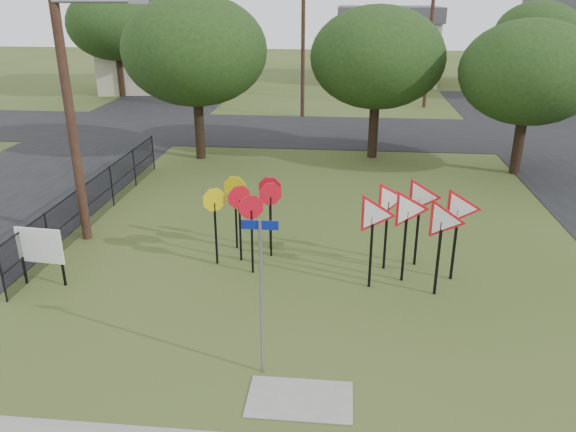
% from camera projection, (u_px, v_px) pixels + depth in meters
% --- Properties ---
extents(ground, '(140.00, 140.00, 0.00)m').
position_uv_depth(ground, '(308.00, 330.00, 12.88)').
color(ground, '#36481B').
extents(street_left, '(8.00, 50.00, 0.02)m').
position_uv_depth(street_left, '(36.00, 180.00, 23.25)').
color(street_left, black).
rests_on(street_left, ground).
extents(street_far, '(60.00, 8.00, 0.02)m').
position_uv_depth(street_far, '(332.00, 132.00, 31.37)').
color(street_far, black).
rests_on(street_far, ground).
extents(curb_pad, '(2.00, 1.20, 0.02)m').
position_uv_depth(curb_pad, '(300.00, 399.00, 10.66)').
color(curb_pad, gray).
rests_on(curb_pad, ground).
extents(street_name_sign, '(0.69, 0.07, 3.33)m').
position_uv_depth(street_name_sign, '(261.00, 290.00, 10.76)').
color(street_name_sign, gray).
rests_on(street_name_sign, ground).
extents(stop_sign_cluster, '(2.09, 1.79, 2.28)m').
position_uv_depth(stop_sign_cluster, '(247.00, 203.00, 15.78)').
color(stop_sign_cluster, black).
rests_on(stop_sign_cluster, ground).
extents(yield_sign_cluster, '(3.36, 1.92, 2.63)m').
position_uv_depth(yield_sign_cluster, '(414.00, 212.00, 14.50)').
color(yield_sign_cluster, black).
rests_on(yield_sign_cluster, ground).
extents(info_board, '(1.29, 0.15, 1.61)m').
position_uv_depth(info_board, '(40.00, 248.00, 14.51)').
color(info_board, black).
rests_on(info_board, ground).
extents(utility_pole_main, '(3.55, 0.33, 10.00)m').
position_uv_depth(utility_pole_main, '(65.00, 69.00, 15.79)').
color(utility_pole_main, '#3E271C').
rests_on(utility_pole_main, ground).
extents(far_pole_a, '(1.40, 0.24, 9.00)m').
position_uv_depth(far_pole_a, '(303.00, 40.00, 33.56)').
color(far_pole_a, '#3E271C').
rests_on(far_pole_a, ground).
extents(far_pole_b, '(1.40, 0.24, 8.50)m').
position_uv_depth(far_pole_b, '(430.00, 40.00, 36.60)').
color(far_pole_b, '#3E271C').
rests_on(far_pole_b, ground).
extents(far_pole_c, '(1.40, 0.24, 9.00)m').
position_uv_depth(far_pole_c, '(197.00, 33.00, 39.86)').
color(far_pole_c, '#3E271C').
rests_on(far_pole_c, ground).
extents(fence_run, '(0.05, 11.55, 1.50)m').
position_uv_depth(fence_run, '(98.00, 196.00, 19.08)').
color(fence_run, black).
rests_on(fence_run, ground).
extents(house_left, '(10.58, 8.88, 7.20)m').
position_uv_depth(house_left, '(161.00, 42.00, 44.29)').
color(house_left, '#B5AF92').
rests_on(house_left, ground).
extents(house_mid, '(8.40, 8.40, 6.20)m').
position_uv_depth(house_mid, '(386.00, 44.00, 48.33)').
color(house_mid, '#B5AF92').
rests_on(house_mid, ground).
extents(house_right, '(8.30, 8.30, 7.20)m').
position_uv_depth(house_right, '(574.00, 43.00, 43.13)').
color(house_right, '#B5AF92').
rests_on(house_right, ground).
extents(tree_near_left, '(6.40, 6.40, 7.27)m').
position_uv_depth(tree_near_left, '(195.00, 51.00, 24.60)').
color(tree_near_left, black).
rests_on(tree_near_left, ground).
extents(tree_near_mid, '(6.00, 6.00, 6.80)m').
position_uv_depth(tree_near_mid, '(377.00, 58.00, 24.89)').
color(tree_near_mid, black).
rests_on(tree_near_mid, ground).
extents(tree_near_right, '(5.60, 5.60, 6.33)m').
position_uv_depth(tree_near_right, '(529.00, 73.00, 22.59)').
color(tree_near_right, black).
rests_on(tree_near_right, ground).
extents(tree_far_left, '(6.80, 6.80, 7.73)m').
position_uv_depth(tree_far_left, '(115.00, 24.00, 40.21)').
color(tree_far_left, black).
rests_on(tree_far_left, ground).
extents(tree_far_right, '(6.00, 6.00, 6.80)m').
position_uv_depth(tree_far_right, '(538.00, 34.00, 39.48)').
color(tree_far_right, black).
rests_on(tree_far_right, ground).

